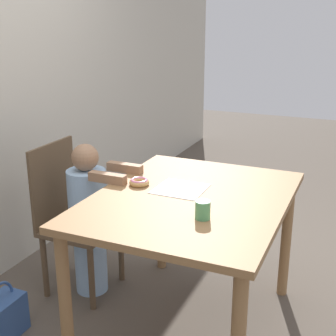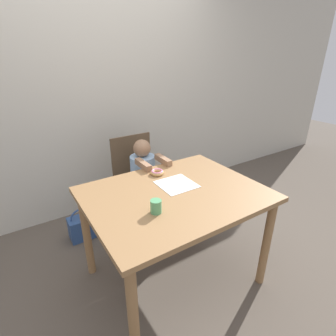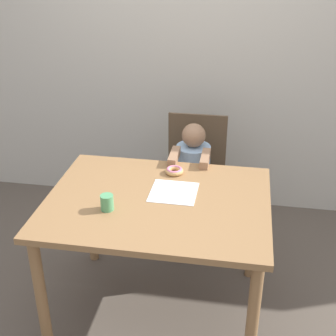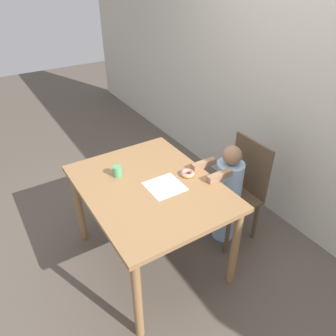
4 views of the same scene
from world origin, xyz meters
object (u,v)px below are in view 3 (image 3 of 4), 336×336
object	(u,v)px
chair	(194,180)
donut	(174,171)
cup	(107,202)
child_figure	(192,187)
handbag	(121,209)

from	to	relation	value
chair	donut	distance (m)	0.60
chair	cup	size ratio (longest dim) A/B	10.96
child_figure	handbag	distance (m)	0.70
child_figure	handbag	bearing A→B (deg)	161.62
chair	child_figure	xyz separation A→B (m)	(-0.00, -0.12, 0.01)
child_figure	handbag	xyz separation A→B (m)	(-0.58, 0.19, -0.36)
child_figure	cup	size ratio (longest dim) A/B	11.21
child_figure	donut	distance (m)	0.49
chair	donut	xyz separation A→B (m)	(-0.07, -0.50, 0.32)
chair	cup	bearing A→B (deg)	-109.88
cup	child_figure	bearing A→B (deg)	67.41
chair	donut	size ratio (longest dim) A/B	8.56
handbag	chair	bearing A→B (deg)	-6.61
handbag	cup	world-z (taller)	cup
handbag	cup	xyz separation A→B (m)	(0.23, -1.02, 0.69)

